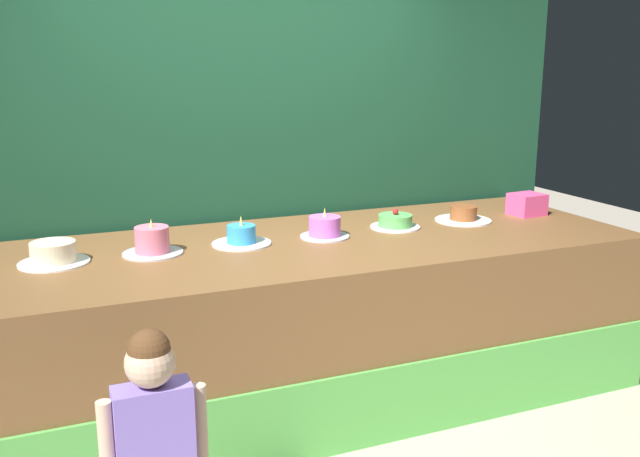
# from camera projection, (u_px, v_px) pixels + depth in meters

# --- Properties ---
(ground_plane) EXTENTS (12.00, 12.00, 0.00)m
(ground_plane) POSITION_uv_depth(u_px,v_px,m) (335.00, 453.00, 3.52)
(ground_plane) COLOR #BCB29E
(stage_platform) EXTENTS (4.05, 1.35, 0.94)m
(stage_platform) POSITION_uv_depth(u_px,v_px,m) (289.00, 323.00, 4.01)
(stage_platform) COLOR brown
(stage_platform) RESTS_ON ground_plane
(curtain_backdrop) EXTENTS (4.59, 0.08, 2.75)m
(curtain_backdrop) POSITION_uv_depth(u_px,v_px,m) (247.00, 150.00, 4.48)
(curtain_backdrop) COLOR #19472D
(curtain_backdrop) RESTS_ON ground_plane
(child_figure) EXTENTS (0.39, 0.18, 1.02)m
(child_figure) POSITION_uv_depth(u_px,v_px,m) (154.00, 423.00, 2.52)
(child_figure) COLOR #3F4C8C
(child_figure) RESTS_ON ground_plane
(pink_box) EXTENTS (0.22, 0.20, 0.14)m
(pink_box) POSITION_uv_depth(u_px,v_px,m) (527.00, 204.00, 4.61)
(pink_box) COLOR #F54E92
(pink_box) RESTS_ON stage_platform
(cake_far_left) EXTENTS (0.35, 0.35, 0.11)m
(cake_far_left) POSITION_uv_depth(u_px,v_px,m) (53.00, 254.00, 3.51)
(cake_far_left) COLOR white
(cake_far_left) RESTS_ON stage_platform
(cake_left) EXTENTS (0.32, 0.32, 0.19)m
(cake_left) POSITION_uv_depth(u_px,v_px,m) (152.00, 242.00, 3.68)
(cake_left) COLOR silver
(cake_left) RESTS_ON stage_platform
(cake_center_left) EXTENTS (0.33, 0.33, 0.17)m
(cake_center_left) POSITION_uv_depth(u_px,v_px,m) (241.00, 237.00, 3.88)
(cake_center_left) COLOR silver
(cake_center_left) RESTS_ON stage_platform
(cake_center_right) EXTENTS (0.29, 0.29, 0.18)m
(cake_center_right) POSITION_uv_depth(u_px,v_px,m) (325.00, 228.00, 4.03)
(cake_center_right) COLOR silver
(cake_center_right) RESTS_ON stage_platform
(cake_right) EXTENTS (0.31, 0.31, 0.12)m
(cake_right) POSITION_uv_depth(u_px,v_px,m) (395.00, 222.00, 4.26)
(cake_right) COLOR white
(cake_right) RESTS_ON stage_platform
(cake_far_right) EXTENTS (0.36, 0.36, 0.10)m
(cake_far_right) POSITION_uv_depth(u_px,v_px,m) (463.00, 215.00, 4.44)
(cake_far_right) COLOR white
(cake_far_right) RESTS_ON stage_platform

